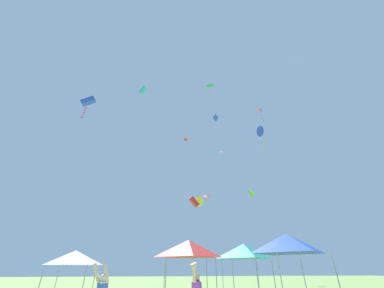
{
  "coord_description": "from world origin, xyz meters",
  "views": [
    {
      "loc": [
        -0.23,
        -6.56,
        1.86
      ],
      "look_at": [
        2.92,
        17.24,
        15.09
      ],
      "focal_mm": 21.09,
      "sensor_mm": 36.0,
      "label": 1
    }
  ],
  "objects": [
    {
      "name": "canopy_tent_white",
      "position": [
        -5.79,
        11.14,
        2.46
      ],
      "size": [
        2.71,
        2.71,
        2.9
      ],
      "color": "#9E9EA3",
      "rests_on": "ground"
    },
    {
      "name": "kite_green_delta",
      "position": [
        5.95,
        18.94,
        26.55
      ],
      "size": [
        1.64,
        1.62,
        2.37
      ],
      "color": "green"
    },
    {
      "name": "kite_pink_delta",
      "position": [
        8.58,
        23.67,
        17.63
      ],
      "size": [
        1.09,
        0.99,
        0.67
      ],
      "color": "pink"
    },
    {
      "name": "kite_cyan_box",
      "position": [
        -3.77,
        17.26,
        22.92
      ],
      "size": [
        1.14,
        1.07,
        1.01
      ],
      "color": "#2DB7CC"
    },
    {
      "name": "kite_red_delta",
      "position": [
        3.28,
        28.64,
        22.33
      ],
      "size": [
        0.83,
        0.85,
        0.44
      ],
      "color": "red"
    },
    {
      "name": "canopy_tent_teal",
      "position": [
        6.57,
        12.77,
        3.05
      ],
      "size": [
        3.35,
        3.35,
        3.59
      ],
      "color": "#9E9EA3",
      "rests_on": "ground"
    },
    {
      "name": "kite_red_diamond",
      "position": [
        6.05,
        24.72,
        10.93
      ],
      "size": [
        1.09,
        1.39,
        0.68
      ],
      "color": "red"
    },
    {
      "name": "canopy_tent_blue",
      "position": [
        7.61,
        7.68,
        3.19
      ],
      "size": [
        3.51,
        3.51,
        3.76
      ],
      "color": "#9E9EA3",
      "rests_on": "ground"
    },
    {
      "name": "kite_blue_delta",
      "position": [
        11.12,
        15.63,
        16.53
      ],
      "size": [
        1.53,
        1.33,
        2.85
      ],
      "color": "blue"
    },
    {
      "name": "kite_yellow_delta",
      "position": [
        4.53,
        22.76,
        9.53
      ],
      "size": [
        1.34,
        0.85,
        1.2
      ],
      "color": "yellow"
    },
    {
      "name": "kite_blue_diamond",
      "position": [
        8.9,
        27.94,
        27.08
      ],
      "size": [
        0.96,
        1.01,
        0.87
      ],
      "color": "blue"
    },
    {
      "name": "kite_pink_box",
      "position": [
        14.08,
        20.35,
        23.55
      ],
      "size": [
        1.32,
        1.14,
        2.77
      ],
      "color": "pink"
    },
    {
      "name": "kite_blue_box",
      "position": [
        -6.82,
        9.01,
        13.85
      ],
      "size": [
        1.15,
        0.67,
        2.45
      ],
      "color": "blue"
    },
    {
      "name": "kite_red_box",
      "position": [
        3.56,
        20.21,
        8.82
      ],
      "size": [
        1.36,
        0.82,
        1.26
      ],
      "color": "red"
    },
    {
      "name": "kite_lime_box",
      "position": [
        14.74,
        29.47,
        13.04
      ],
      "size": [
        0.95,
        1.4,
        1.22
      ],
      "color": "#75D138"
    },
    {
      "name": "canopy_tent_red",
      "position": [
        1.74,
        10.01,
        3.0
      ],
      "size": [
        3.3,
        3.3,
        3.54
      ],
      "color": "#9E9EA3",
      "rests_on": "ground"
    }
  ]
}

